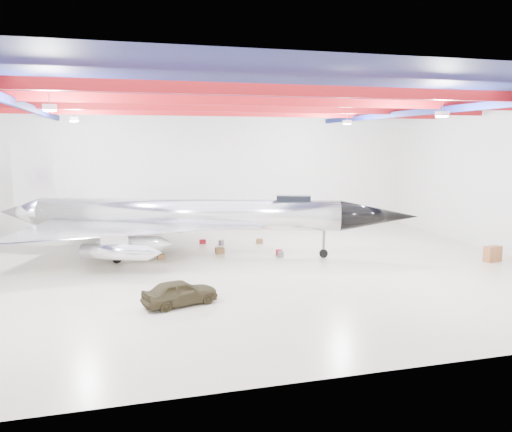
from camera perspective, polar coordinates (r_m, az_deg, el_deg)
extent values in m
plane|color=beige|center=(32.02, -1.87, -6.32)|extent=(40.00, 40.00, 0.00)
plane|color=silver|center=(45.77, -6.19, 5.09)|extent=(40.00, 0.00, 40.00)
plane|color=silver|center=(40.55, 26.85, 3.79)|extent=(0.00, 30.00, 30.00)
plane|color=#0A0F38|center=(31.08, -1.98, 13.68)|extent=(40.00, 40.00, 0.00)
cube|color=maroon|center=(22.38, 3.39, 14.14)|extent=(39.50, 0.25, 0.50)
cube|color=maroon|center=(28.12, -0.56, 13.01)|extent=(39.50, 0.25, 0.50)
cube|color=maroon|center=(33.95, -3.14, 12.22)|extent=(39.50, 0.25, 0.50)
cube|color=maroon|center=(39.83, -4.95, 11.66)|extent=(39.50, 0.25, 0.50)
cube|color=#0D154F|center=(30.62, -24.88, 11.30)|extent=(0.25, 29.50, 0.40)
cube|color=#0D154F|center=(35.68, 17.54, 11.18)|extent=(0.25, 29.50, 0.40)
cube|color=silver|center=(24.38, -22.51, 11.41)|extent=(0.55, 0.55, 0.25)
cube|color=silver|center=(29.56, 20.51, 10.90)|extent=(0.55, 0.55, 0.25)
cube|color=silver|center=(36.31, -20.06, 10.38)|extent=(0.55, 0.55, 0.25)
cube|color=silver|center=(39.97, 10.36, 10.53)|extent=(0.55, 0.55, 0.25)
cylinder|color=silver|center=(36.15, -7.82, 0.23)|extent=(21.19, 9.22, 2.17)
cone|color=black|center=(35.85, 13.88, -0.01)|extent=(5.83, 3.84, 2.17)
cone|color=silver|center=(40.64, -25.28, 0.40)|extent=(3.79, 3.12, 2.17)
cube|color=silver|center=(39.85, -24.18, 4.40)|extent=(2.91, 1.13, 4.88)
cube|color=black|center=(35.20, 4.32, 1.93)|extent=(2.54, 1.61, 0.54)
cylinder|color=silver|center=(31.67, -15.81, -3.99)|extent=(4.21, 2.28, 0.98)
cylinder|color=silver|center=(34.17, -14.26, -3.02)|extent=(4.21, 2.28, 0.98)
cylinder|color=silver|center=(40.28, -11.33, -1.20)|extent=(4.21, 2.28, 0.98)
cylinder|color=silver|center=(42.86, -10.36, -0.59)|extent=(4.21, 2.28, 0.98)
cylinder|color=#59595B|center=(35.77, 7.75, -3.21)|extent=(0.20, 0.20, 1.95)
cylinder|color=black|center=(35.91, 7.73, -4.26)|extent=(0.65, 0.43, 0.61)
cylinder|color=#59595B|center=(35.14, -15.63, -3.66)|extent=(0.20, 0.20, 1.95)
cylinder|color=black|center=(35.28, -15.58, -4.73)|extent=(0.65, 0.43, 0.61)
cylinder|color=#59595B|center=(40.17, -13.01, -2.06)|extent=(0.20, 0.20, 1.95)
cylinder|color=black|center=(40.30, -12.98, -3.00)|extent=(0.65, 0.43, 0.61)
imported|color=#322C19|center=(25.77, -8.69, -8.61)|extent=(4.12, 2.58, 1.31)
cube|color=brown|center=(38.06, 25.42, -3.93)|extent=(1.26, 0.76, 1.08)
cube|color=olive|center=(35.77, -10.80, -4.59)|extent=(0.59, 0.50, 0.37)
cube|color=maroon|center=(40.62, -6.12, -2.92)|extent=(0.53, 0.43, 0.35)
cylinder|color=#59595B|center=(35.77, 2.84, -4.41)|extent=(0.54, 0.54, 0.41)
cube|color=olive|center=(40.48, 0.39, -2.89)|extent=(0.65, 0.57, 0.39)
cube|color=#59595B|center=(38.96, -17.27, -3.79)|extent=(0.54, 0.50, 0.30)
cylinder|color=maroon|center=(36.37, 2.63, -4.18)|extent=(0.56, 0.56, 0.42)
cube|color=olive|center=(36.97, -4.16, -3.97)|extent=(0.66, 0.54, 0.44)
cylinder|color=#59595B|center=(39.97, -4.00, -3.05)|extent=(0.56, 0.56, 0.40)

